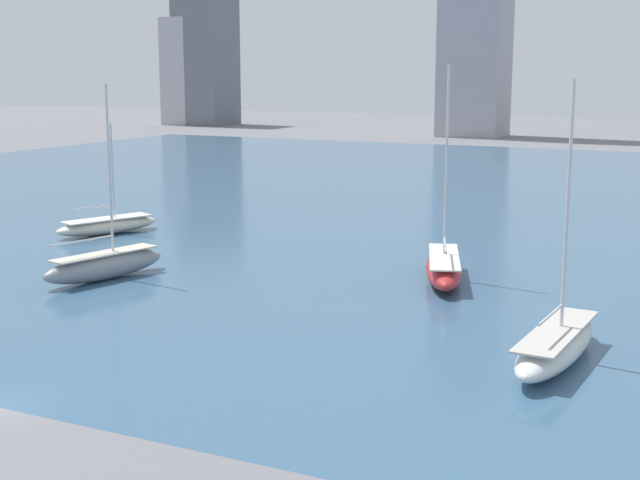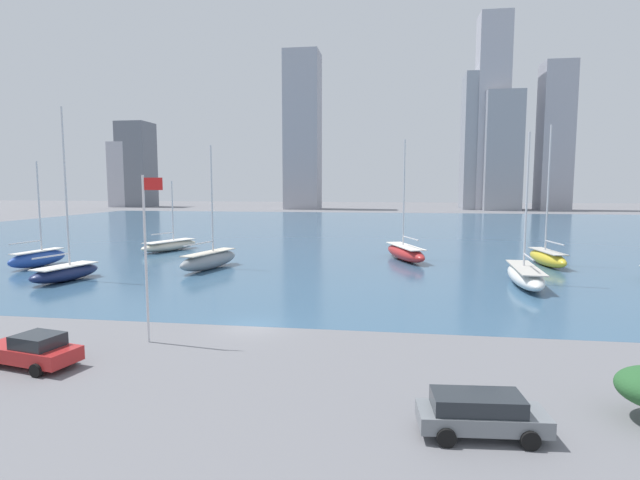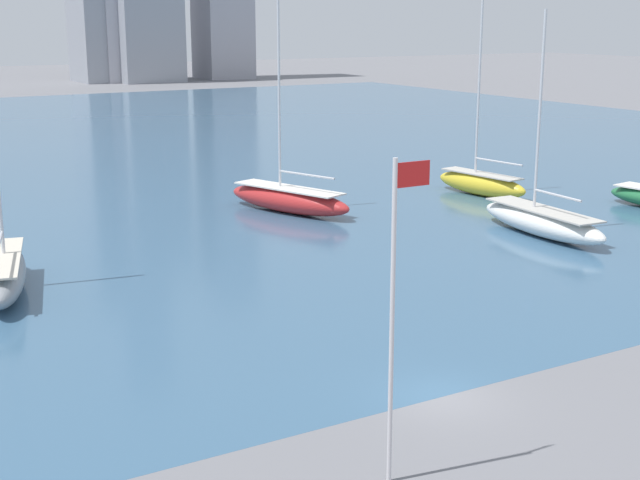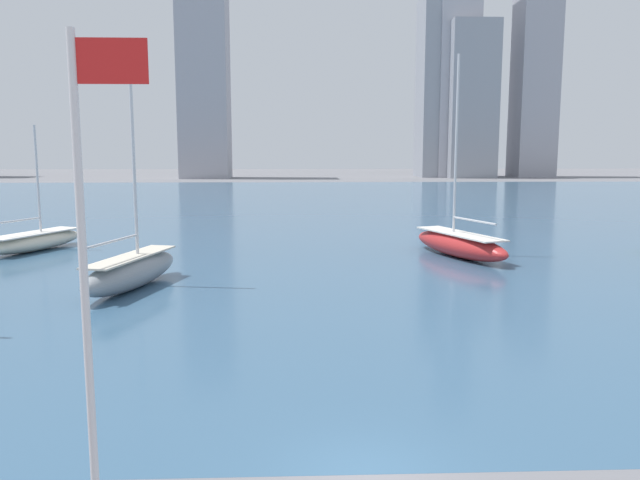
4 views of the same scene
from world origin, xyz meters
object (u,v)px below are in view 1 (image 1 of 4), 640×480
sailboat_cream (107,225)px  sailboat_red (444,267)px  sailboat_white (556,345)px  sailboat_gray (105,265)px

sailboat_cream → sailboat_red: (32.57, -4.18, 0.20)m
sailboat_red → sailboat_white: (10.51, -14.27, -0.04)m
sailboat_gray → sailboat_red: bearing=38.8°
sailboat_red → sailboat_white: bearing=-73.0°
sailboat_gray → sailboat_cream: bearing=143.0°
sailboat_red → sailboat_white: sailboat_red is taller
sailboat_cream → sailboat_white: 46.86m
sailboat_cream → sailboat_gray: bearing=-29.3°
sailboat_white → sailboat_cream: bearing=160.4°
sailboat_red → sailboat_gray: (-21.41, -9.76, 0.06)m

